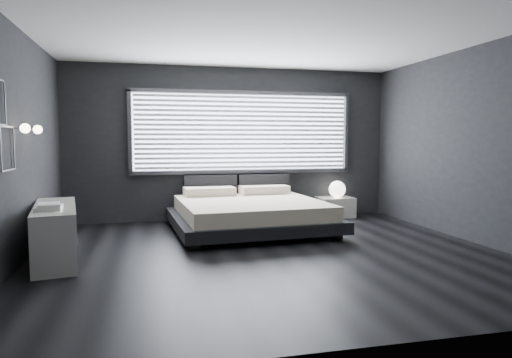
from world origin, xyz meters
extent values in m
plane|color=black|center=(0.00, 0.00, 0.00)|extent=(6.00, 6.00, 0.00)
plane|color=white|center=(0.00, 0.00, 2.80)|extent=(6.00, 6.00, 0.00)
cube|color=black|center=(0.00, 2.75, 1.40)|extent=(6.00, 0.04, 2.80)
cube|color=black|center=(0.00, -2.75, 1.40)|extent=(6.00, 0.04, 2.80)
cube|color=black|center=(-3.00, 0.00, 1.40)|extent=(0.04, 5.50, 2.80)
cube|color=black|center=(3.00, 0.00, 1.40)|extent=(0.04, 5.50, 2.80)
cube|color=white|center=(0.20, 2.73, 1.61)|extent=(4.00, 0.02, 1.38)
cube|color=#47474C|center=(-1.84, 2.70, 1.61)|extent=(0.06, 0.08, 1.48)
cube|color=#47474C|center=(2.24, 2.70, 1.61)|extent=(0.06, 0.08, 1.48)
cube|color=#47474C|center=(0.20, 2.70, 2.34)|extent=(4.14, 0.08, 0.06)
cube|color=#47474C|center=(0.20, 2.70, 0.88)|extent=(4.14, 0.08, 0.06)
cube|color=silver|center=(0.20, 2.67, 1.61)|extent=(3.94, 0.03, 1.32)
cube|color=black|center=(-0.43, 2.64, 0.57)|extent=(0.96, 0.16, 0.52)
cube|color=black|center=(0.57, 2.64, 0.57)|extent=(0.96, 0.16, 0.52)
cylinder|color=silver|center=(-2.95, 0.05, 1.60)|extent=(0.10, 0.02, 0.02)
sphere|color=#FFE5B7|center=(-2.88, 0.05, 1.60)|extent=(0.11, 0.11, 0.11)
cylinder|color=silver|center=(-2.95, 0.65, 1.60)|extent=(0.10, 0.02, 0.02)
sphere|color=#FFE5B7|center=(-2.88, 0.65, 1.60)|extent=(0.11, 0.11, 0.11)
cube|color=#47474C|center=(-2.98, -0.32, 1.85)|extent=(0.01, 0.02, 0.46)
cube|color=#47474C|center=(-2.98, -0.30, 1.61)|extent=(0.01, 0.46, 0.02)
cube|color=#47474C|center=(-2.98, -0.30, 1.15)|extent=(0.01, 0.46, 0.02)
cube|color=#47474C|center=(-2.98, -0.07, 1.38)|extent=(0.01, 0.02, 0.46)
cube|color=#47474C|center=(-2.98, -0.53, 1.38)|extent=(0.01, 0.02, 0.46)
cube|color=black|center=(-0.93, 0.51, 0.04)|extent=(0.14, 0.14, 0.09)
cube|color=black|center=(1.19, 0.64, 0.04)|extent=(0.14, 0.14, 0.09)
cube|color=black|center=(-1.06, 2.40, 0.04)|extent=(0.14, 0.14, 0.09)
cube|color=black|center=(1.07, 2.54, 0.04)|extent=(0.14, 0.14, 0.09)
cube|color=black|center=(0.07, 1.52, 0.18)|extent=(2.61, 2.51, 0.18)
cube|color=beige|center=(0.07, 1.52, 0.38)|extent=(2.33, 2.33, 0.22)
cube|color=beige|center=(-0.49, 2.36, 0.57)|extent=(0.90, 0.53, 0.15)
cube|color=beige|center=(0.51, 2.43, 0.57)|extent=(0.90, 0.53, 0.15)
cube|color=silver|center=(1.95, 2.50, 0.19)|extent=(0.66, 0.56, 0.37)
sphere|color=white|center=(1.97, 2.45, 0.53)|extent=(0.32, 0.32, 0.32)
cube|color=silver|center=(-2.65, 0.31, 0.34)|extent=(0.73, 1.73, 0.67)
cube|color=#47474C|center=(-2.41, 0.35, 0.34)|extent=(0.27, 1.64, 0.65)
cube|color=white|center=(-2.65, -0.02, 0.69)|extent=(0.30, 0.38, 0.04)
cube|color=white|center=(-2.64, -0.04, 0.73)|extent=(0.29, 0.36, 0.03)
camera|label=1|loc=(-1.52, -5.61, 1.47)|focal=32.00mm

